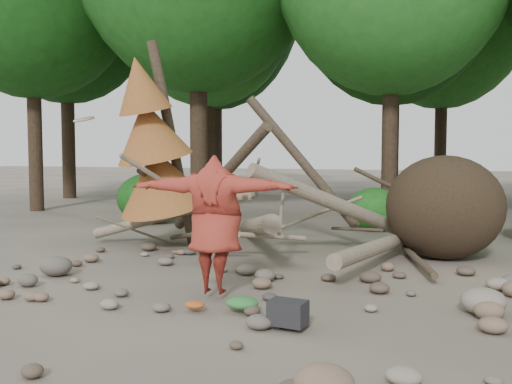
% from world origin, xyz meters
% --- Properties ---
extents(ground, '(120.00, 120.00, 0.00)m').
position_xyz_m(ground, '(0.00, 0.00, 0.00)').
color(ground, '#514C44').
rests_on(ground, ground).
extents(deadfall_pile, '(8.55, 5.24, 3.30)m').
position_xyz_m(deadfall_pile, '(2.02, 4.24, 0.95)').
color(deadfall_pile, '#332619').
rests_on(deadfall_pile, ground).
extents(dead_conifer, '(2.06, 2.16, 4.35)m').
position_xyz_m(dead_conifer, '(-3.12, 3.37, 2.11)').
color(dead_conifer, '#4C3F30').
rests_on(dead_conifer, ground).
extents(bush_left, '(1.80, 1.80, 1.44)m').
position_xyz_m(bush_left, '(-5.50, 7.20, 0.72)').
color(bush_left, '#185216').
rests_on(bush_left, ground).
extents(bush_mid, '(1.40, 1.40, 1.12)m').
position_xyz_m(bush_mid, '(0.80, 7.80, 0.56)').
color(bush_mid, '#21681E').
rests_on(bush_mid, ground).
extents(frisbee_thrower, '(3.16, 1.08, 2.48)m').
position_xyz_m(frisbee_thrower, '(-0.32, 0.14, 1.04)').
color(frisbee_thrower, maroon).
rests_on(frisbee_thrower, ground).
extents(backpack, '(0.45, 0.33, 0.28)m').
position_xyz_m(backpack, '(1.04, -0.89, 0.14)').
color(backpack, black).
rests_on(backpack, ground).
extents(cloth_green, '(0.42, 0.35, 0.16)m').
position_xyz_m(cloth_green, '(0.30, -0.42, 0.08)').
color(cloth_green, '#2D7133').
rests_on(cloth_green, ground).
extents(cloth_orange, '(0.27, 0.22, 0.10)m').
position_xyz_m(cloth_orange, '(-0.28, -0.60, 0.05)').
color(cloth_orange, '#A74C1C').
rests_on(cloth_orange, ground).
extents(boulder_front_right, '(0.51, 0.46, 0.31)m').
position_xyz_m(boulder_front_right, '(1.85, -2.59, 0.15)').
color(boulder_front_right, '#7B5F4C').
rests_on(boulder_front_right, ground).
extents(boulder_mid_right, '(0.56, 0.51, 0.34)m').
position_xyz_m(boulder_mid_right, '(3.17, 0.54, 0.17)').
color(boulder_mid_right, gray).
rests_on(boulder_mid_right, ground).
extents(boulder_mid_left, '(0.55, 0.49, 0.33)m').
position_xyz_m(boulder_mid_left, '(-3.38, 0.58, 0.16)').
color(boulder_mid_left, '#5F5950').
rests_on(boulder_mid_left, ground).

